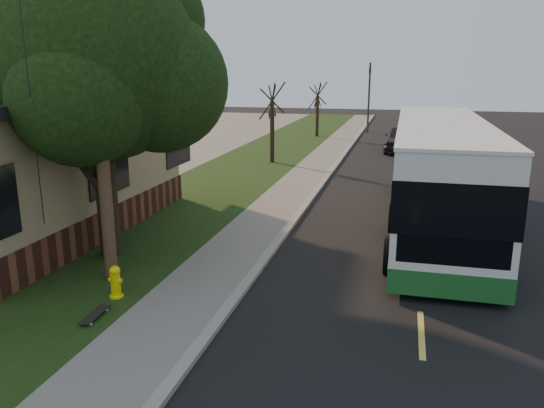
# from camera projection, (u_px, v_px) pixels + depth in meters

# --- Properties ---
(ground) EXTENTS (120.00, 120.00, 0.00)m
(ground) POSITION_uv_depth(u_px,v_px,m) (227.00, 312.00, 11.27)
(ground) COLOR black
(ground) RESTS_ON ground
(road) EXTENTS (8.00, 80.00, 0.01)m
(road) POSITION_uv_depth(u_px,v_px,m) (415.00, 208.00, 19.73)
(road) COLOR black
(road) RESTS_ON ground
(curb) EXTENTS (0.25, 80.00, 0.12)m
(curb) POSITION_uv_depth(u_px,v_px,m) (309.00, 200.00, 20.66)
(curb) COLOR gray
(curb) RESTS_ON ground
(sidewalk) EXTENTS (2.00, 80.00, 0.08)m
(sidewalk) POSITION_uv_depth(u_px,v_px,m) (284.00, 199.00, 20.90)
(sidewalk) COLOR slate
(sidewalk) RESTS_ON ground
(grass_verge) EXTENTS (5.00, 80.00, 0.07)m
(grass_verge) POSITION_uv_depth(u_px,v_px,m) (201.00, 194.00, 21.72)
(grass_verge) COLOR black
(grass_verge) RESTS_ON ground
(fire_hydrant) EXTENTS (0.32, 0.32, 0.74)m
(fire_hydrant) POSITION_uv_depth(u_px,v_px,m) (116.00, 282.00, 11.78)
(fire_hydrant) COLOR yellow
(fire_hydrant) RESTS_ON grass_verge
(utility_pole) EXTENTS (2.86, 3.21, 9.07)m
(utility_pole) POSITION_uv_depth(u_px,v_px,m) (97.00, 87.00, 11.84)
(utility_pole) COLOR #473321
(utility_pole) RESTS_ON ground
(leafy_tree) EXTENTS (6.30, 6.00, 7.80)m
(leafy_tree) POSITION_uv_depth(u_px,v_px,m) (100.00, 63.00, 13.46)
(leafy_tree) COLOR black
(leafy_tree) RESTS_ON grass_verge
(bare_tree_near) EXTENTS (1.38, 1.21, 4.31)m
(bare_tree_near) POSITION_uv_depth(u_px,v_px,m) (272.00, 124.00, 28.48)
(bare_tree_near) COLOR black
(bare_tree_near) RESTS_ON grass_verge
(bare_tree_far) EXTENTS (1.38, 1.21, 4.03)m
(bare_tree_far) POSITION_uv_depth(u_px,v_px,m) (317.00, 110.00, 39.68)
(bare_tree_far) COLOR black
(bare_tree_far) RESTS_ON grass_verge
(traffic_signal) EXTENTS (0.18, 0.22, 5.50)m
(traffic_signal) POSITION_uv_depth(u_px,v_px,m) (369.00, 93.00, 42.33)
(traffic_signal) COLOR #2D2D30
(traffic_signal) RESTS_ON ground
(transit_bus) EXTENTS (2.93, 12.72, 3.44)m
(transit_bus) POSITION_uv_depth(u_px,v_px,m) (439.00, 171.00, 17.01)
(transit_bus) COLOR silver
(transit_bus) RESTS_ON ground
(skateboard_main) EXTENTS (0.27, 0.93, 0.09)m
(skateboard_main) POSITION_uv_depth(u_px,v_px,m) (95.00, 315.00, 10.86)
(skateboard_main) COLOR black
(skateboard_main) RESTS_ON grass_verge
(dumpster) EXTENTS (1.56, 1.26, 1.33)m
(dumpster) POSITION_uv_depth(u_px,v_px,m) (21.00, 206.00, 17.16)
(dumpster) COLOR black
(dumpster) RESTS_ON building_lot
(distant_car) EXTENTS (2.08, 4.98, 1.69)m
(distant_car) POSITION_uv_depth(u_px,v_px,m) (402.00, 138.00, 33.09)
(distant_car) COLOR black
(distant_car) RESTS_ON ground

